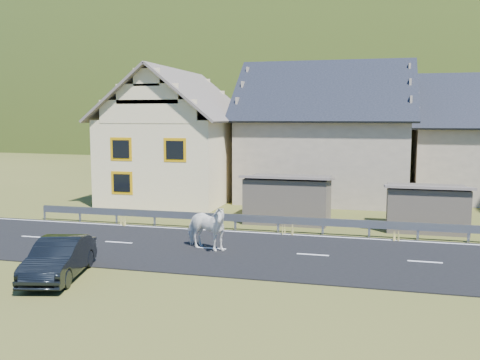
# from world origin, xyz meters

# --- Properties ---
(ground) EXTENTS (160.00, 160.00, 0.00)m
(ground) POSITION_xyz_m (0.00, 0.00, 0.00)
(ground) COLOR #3B4317
(ground) RESTS_ON ground
(road) EXTENTS (60.00, 7.00, 0.04)m
(road) POSITION_xyz_m (0.00, 0.00, 0.02)
(road) COLOR black
(road) RESTS_ON ground
(lane_markings) EXTENTS (60.00, 6.60, 0.01)m
(lane_markings) POSITION_xyz_m (0.00, 0.00, 0.04)
(lane_markings) COLOR silver
(lane_markings) RESTS_ON road
(guardrail) EXTENTS (28.10, 0.09, 0.75)m
(guardrail) POSITION_xyz_m (-0.00, 3.68, 0.56)
(guardrail) COLOR #93969B
(guardrail) RESTS_ON ground
(shed_left) EXTENTS (4.30, 3.30, 2.40)m
(shed_left) POSITION_xyz_m (-2.00, 6.50, 1.10)
(shed_left) COLOR brown
(shed_left) RESTS_ON ground
(shed_right) EXTENTS (3.80, 2.90, 2.20)m
(shed_right) POSITION_xyz_m (4.50, 6.00, 1.00)
(shed_right) COLOR brown
(shed_right) RESTS_ON ground
(house_cream) EXTENTS (7.80, 9.80, 8.30)m
(house_cream) POSITION_xyz_m (-10.00, 12.00, 4.36)
(house_cream) COLOR beige
(house_cream) RESTS_ON ground
(house_stone_a) EXTENTS (10.80, 9.80, 8.90)m
(house_stone_a) POSITION_xyz_m (-1.00, 15.00, 4.63)
(house_stone_a) COLOR tan
(house_stone_a) RESTS_ON ground
(mountain) EXTENTS (440.00, 280.00, 260.00)m
(mountain) POSITION_xyz_m (5.00, 180.00, -20.00)
(mountain) COLOR #26380E
(mountain) RESTS_ON ground
(conifer_patch) EXTENTS (76.00, 50.00, 28.00)m
(conifer_patch) POSITION_xyz_m (-55.00, 110.00, 6.00)
(conifer_patch) COLOR black
(conifer_patch) RESTS_ON ground
(horse) EXTENTS (1.67, 2.33, 1.79)m
(horse) POSITION_xyz_m (-4.14, -0.28, 0.94)
(horse) COLOR white
(horse) RESTS_ON road
(car) EXTENTS (2.25, 4.12, 1.29)m
(car) POSITION_xyz_m (-7.65, -4.79, 0.64)
(car) COLOR black
(car) RESTS_ON ground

